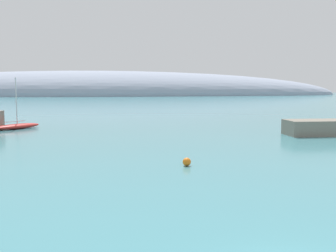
{
  "coord_description": "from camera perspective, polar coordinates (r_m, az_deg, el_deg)",
  "views": [
    {
      "loc": [
        -5.81,
        -10.61,
        6.03
      ],
      "look_at": [
        -0.65,
        26.52,
        2.07
      ],
      "focal_mm": 41.01,
      "sensor_mm": 36.0,
      "label": 1
    }
  ],
  "objects": [
    {
      "name": "sailboat_red_mid_mooring",
      "position": [
        57.44,
        -21.48,
        0.01
      ],
      "size": [
        6.03,
        6.28,
        7.15
      ],
      "rotation": [
        0.0,
        0.0,
        0.82
      ],
      "color": "red",
      "rests_on": "water"
    },
    {
      "name": "mooring_buoy_orange",
      "position": [
        29.02,
        2.81,
        -5.34
      ],
      "size": [
        0.63,
        0.63,
        0.63
      ],
      "primitive_type": "sphere",
      "color": "orange",
      "rests_on": "water"
    },
    {
      "name": "distant_ridge",
      "position": [
        241.04,
        -10.63,
        4.5
      ],
      "size": [
        312.31,
        64.29,
        30.03
      ],
      "primitive_type": "ellipsoid",
      "color": "#8E99AD",
      "rests_on": "ground"
    }
  ]
}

